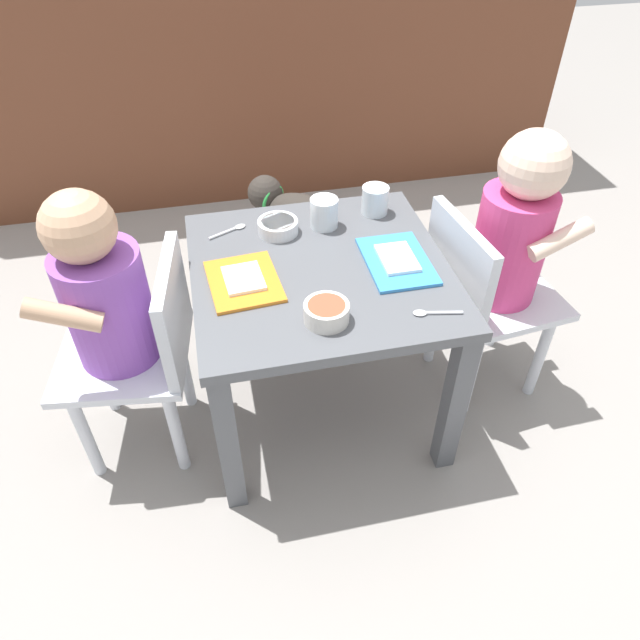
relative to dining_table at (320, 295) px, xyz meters
The scene contains 14 objects.
ground_plane 0.36m from the dining_table, ahead, with size 7.00×7.00×0.00m, color gray.
kitchen_cabinet_back 1.29m from the dining_table, 90.00° to the left, with size 2.40×0.35×1.04m, color brown.
dining_table is the anchor object (origin of this frame).
seated_child_left 0.45m from the dining_table, behind, with size 0.32×0.32×0.69m.
seated_child_right 0.45m from the dining_table, ahead, with size 0.31×0.31×0.71m.
dog 0.63m from the dining_table, 83.63° to the left, with size 0.33×0.36×0.29m.
food_tray_left 0.19m from the dining_table, behind, with size 0.16×0.19×0.02m.
food_tray_right 0.19m from the dining_table, ahead, with size 0.14×0.20×0.02m.
water_cup_left 0.20m from the dining_table, 74.29° to the left, with size 0.07×0.07×0.07m.
water_cup_right 0.28m from the dining_table, 47.13° to the left, with size 0.07×0.07×0.07m.
cereal_bowl_left_side 0.20m from the dining_table, 98.31° to the right, with size 0.09×0.09×0.04m.
veggie_bowl_near 0.19m from the dining_table, 113.41° to the left, with size 0.09×0.09×0.03m.
spoon_by_left_tray 0.28m from the dining_table, 47.50° to the right, with size 0.10×0.03×0.01m.
spoon_by_right_tray 0.27m from the dining_table, 133.49° to the left, with size 0.10×0.06×0.01m.
Camera 1 is at (-0.22, -1.01, 1.20)m, focal length 32.88 mm.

